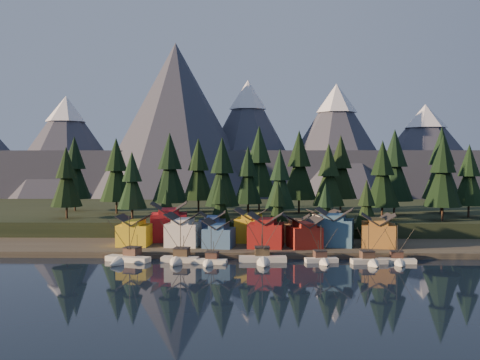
{
  "coord_description": "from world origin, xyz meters",
  "views": [
    {
      "loc": [
        -2.77,
        -117.19,
        24.24
      ],
      "look_at": [
        -5.98,
        30.0,
        19.1
      ],
      "focal_mm": 40.0,
      "sensor_mm": 36.0,
      "label": 1
    }
  ],
  "objects_px": {
    "boat_1": "(179,252)",
    "boat_5": "(370,256)",
    "house_front_1": "(183,229)",
    "boat_4": "(322,255)",
    "house_front_0": "(134,230)",
    "house_back_0": "(169,221)",
    "house_back_1": "(212,226)",
    "boat_0": "(125,253)",
    "boat_2": "(210,256)",
    "boat_6": "(398,256)",
    "boat_3": "(263,253)"
  },
  "relations": [
    {
      "from": "boat_3",
      "to": "house_front_1",
      "type": "xyz_separation_m",
      "value": [
        -21.12,
        15.08,
        3.92
      ]
    },
    {
      "from": "boat_3",
      "to": "boat_4",
      "type": "distance_m",
      "value": 14.21
    },
    {
      "from": "house_back_1",
      "to": "boat_5",
      "type": "bearing_deg",
      "value": -34.75
    },
    {
      "from": "house_front_0",
      "to": "house_back_1",
      "type": "relative_size",
      "value": 1.03
    },
    {
      "from": "boat_0",
      "to": "boat_5",
      "type": "xyz_separation_m",
      "value": [
        58.4,
        -1.18,
        -0.16
      ]
    },
    {
      "from": "boat_5",
      "to": "house_front_0",
      "type": "bearing_deg",
      "value": 158.49
    },
    {
      "from": "boat_6",
      "to": "boat_4",
      "type": "bearing_deg",
      "value": -176.25
    },
    {
      "from": "boat_0",
      "to": "boat_5",
      "type": "distance_m",
      "value": 58.41
    },
    {
      "from": "boat_3",
      "to": "house_front_1",
      "type": "relative_size",
      "value": 1.36
    },
    {
      "from": "boat_1",
      "to": "house_front_1",
      "type": "height_order",
      "value": "boat_1"
    },
    {
      "from": "house_front_1",
      "to": "boat_1",
      "type": "bearing_deg",
      "value": -79.5
    },
    {
      "from": "boat_1",
      "to": "house_front_0",
      "type": "distance_m",
      "value": 21.77
    },
    {
      "from": "boat_4",
      "to": "house_front_0",
      "type": "relative_size",
      "value": 1.14
    },
    {
      "from": "boat_3",
      "to": "boat_6",
      "type": "bearing_deg",
      "value": -2.86
    },
    {
      "from": "house_front_0",
      "to": "house_front_1",
      "type": "distance_m",
      "value": 13.26
    },
    {
      "from": "boat_2",
      "to": "house_front_0",
      "type": "distance_m",
      "value": 28.47
    },
    {
      "from": "boat_2",
      "to": "house_back_1",
      "type": "bearing_deg",
      "value": 101.12
    },
    {
      "from": "boat_1",
      "to": "house_back_0",
      "type": "bearing_deg",
      "value": 111.85
    },
    {
      "from": "house_front_1",
      "to": "boat_4",
      "type": "bearing_deg",
      "value": -16.44
    },
    {
      "from": "house_back_1",
      "to": "boat_1",
      "type": "bearing_deg",
      "value": -106.51
    },
    {
      "from": "boat_0",
      "to": "boat_4",
      "type": "bearing_deg",
      "value": 19.12
    },
    {
      "from": "boat_2",
      "to": "house_back_0",
      "type": "relative_size",
      "value": 0.89
    },
    {
      "from": "boat_1",
      "to": "boat_6",
      "type": "xyz_separation_m",
      "value": [
        52.2,
        -0.09,
        -0.55
      ]
    },
    {
      "from": "boat_1",
      "to": "boat_3",
      "type": "distance_m",
      "value": 20.12
    },
    {
      "from": "boat_4",
      "to": "house_front_1",
      "type": "xyz_separation_m",
      "value": [
        -35.33,
        15.17,
        4.19
      ]
    },
    {
      "from": "boat_0",
      "to": "boat_2",
      "type": "bearing_deg",
      "value": 13.34
    },
    {
      "from": "house_back_0",
      "to": "house_back_1",
      "type": "height_order",
      "value": "house_back_0"
    },
    {
      "from": "boat_3",
      "to": "house_front_0",
      "type": "height_order",
      "value": "boat_3"
    },
    {
      "from": "boat_1",
      "to": "boat_5",
      "type": "bearing_deg",
      "value": 6.79
    },
    {
      "from": "boat_5",
      "to": "house_front_1",
      "type": "bearing_deg",
      "value": 154.72
    },
    {
      "from": "house_front_0",
      "to": "house_back_0",
      "type": "bearing_deg",
      "value": 52.19
    },
    {
      "from": "boat_6",
      "to": "house_front_1",
      "type": "distance_m",
      "value": 55.66
    },
    {
      "from": "boat_1",
      "to": "house_front_1",
      "type": "bearing_deg",
      "value": 101.7
    },
    {
      "from": "boat_4",
      "to": "house_back_0",
      "type": "relative_size",
      "value": 0.89
    },
    {
      "from": "house_front_0",
      "to": "house_back_0",
      "type": "relative_size",
      "value": 0.78
    },
    {
      "from": "house_back_0",
      "to": "boat_5",
      "type": "bearing_deg",
      "value": -33.36
    },
    {
      "from": "boat_3",
      "to": "house_back_1",
      "type": "xyz_separation_m",
      "value": [
        -13.9,
        23.58,
        3.75
      ]
    },
    {
      "from": "boat_0",
      "to": "boat_5",
      "type": "height_order",
      "value": "boat_0"
    },
    {
      "from": "boat_1",
      "to": "boat_6",
      "type": "height_order",
      "value": "boat_1"
    },
    {
      "from": "boat_5",
      "to": "house_front_0",
      "type": "xyz_separation_m",
      "value": [
        -59.68,
        17.04,
        3.78
      ]
    },
    {
      "from": "boat_2",
      "to": "boat_6",
      "type": "relative_size",
      "value": 0.98
    },
    {
      "from": "boat_3",
      "to": "boat_5",
      "type": "bearing_deg",
      "value": -5.15
    },
    {
      "from": "boat_2",
      "to": "boat_3",
      "type": "bearing_deg",
      "value": 18.62
    },
    {
      "from": "house_front_1",
      "to": "house_back_1",
      "type": "height_order",
      "value": "house_front_1"
    },
    {
      "from": "boat_1",
      "to": "house_back_1",
      "type": "xyz_separation_m",
      "value": [
        6.21,
        24.17,
        3.51
      ]
    },
    {
      "from": "house_front_1",
      "to": "house_back_1",
      "type": "xyz_separation_m",
      "value": [
        7.23,
        8.49,
        -0.18
      ]
    },
    {
      "from": "boat_1",
      "to": "house_front_0",
      "type": "xyz_separation_m",
      "value": [
        -14.26,
        16.09,
        3.4
      ]
    },
    {
      "from": "boat_2",
      "to": "boat_6",
      "type": "height_order",
      "value": "boat_6"
    },
    {
      "from": "boat_5",
      "to": "boat_1",
      "type": "bearing_deg",
      "value": 173.22
    },
    {
      "from": "boat_3",
      "to": "boat_5",
      "type": "height_order",
      "value": "boat_3"
    }
  ]
}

